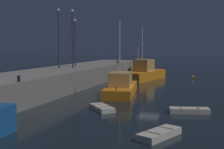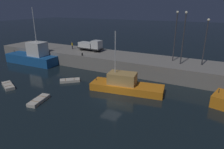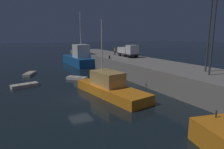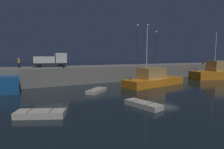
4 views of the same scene
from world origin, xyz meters
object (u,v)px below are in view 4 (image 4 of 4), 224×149
Objects in this scene: fishing_boat_white at (218,73)px; lamp_post_central at (156,45)px; rowboat_white_mid at (143,104)px; dockworker at (19,62)px; dinghy_orange_near at (97,91)px; bollard_central at (203,63)px; lamp_post_west at (137,42)px; dinghy_red_small at (41,114)px; lamp_post_east at (148,41)px; fishing_trawler_red at (153,79)px; utility_truck at (51,60)px; bollard_west at (63,66)px.

fishing_boat_white is 1.56× the size of lamp_post_central.
rowboat_white_mid is 22.20m from dockworker.
fishing_boat_white reaches higher than dinghy_orange_near.
dinghy_orange_near is at bearing -53.88° from dockworker.
fishing_boat_white is 7.28m from bollard_central.
lamp_post_west is (14.62, 11.77, 7.57)m from dinghy_orange_near.
bollard_central is (16.57, -4.29, -4.80)m from lamp_post_west.
rowboat_white_mid is 33.87m from bollard_central.
dinghy_red_small is 0.49× the size of lamp_post_central.
dinghy_orange_near is at bearing 41.96° from dinghy_red_small.
lamp_post_east is 15.95m from bollard_central.
lamp_post_central is at bearing 47.40° from fishing_trawler_red.
utility_truck is at bearing 179.15° from lamp_post_west.
dockworker is 7.58m from bollard_west.
fishing_boat_white is at bearing -51.29° from lamp_post_central.
rowboat_white_mid is at bearing -124.34° from lamp_post_west.
fishing_trawler_red is at bearing -113.11° from lamp_post_west.
dinghy_orange_near is at bearing -177.00° from fishing_boat_white.
fishing_boat_white is 37.61m from dockworker.
lamp_post_east is (1.62, -1.51, 0.00)m from lamp_post_west.
fishing_boat_white is 30.62m from bollard_west.
rowboat_white_mid is (-8.82, -8.82, -0.77)m from fishing_trawler_red.
bollard_west reaches higher than dinghy_orange_near.
lamp_post_west is 1.48× the size of utility_truck.
bollard_west is (-17.11, -4.52, -4.79)m from lamp_post_west.
dinghy_orange_near is at bearing -73.80° from utility_truck.
lamp_post_central reaches higher than fishing_trawler_red.
dinghy_red_small is at bearing -160.02° from bollard_central.
utility_truck reaches higher than bollard_west.
dockworker is at bearing 176.61° from lamp_post_east.
fishing_trawler_red is 14.13m from bollard_west.
bollard_central is (31.19, 7.48, 2.77)m from dinghy_orange_near.
utility_truck is at bearing 78.68° from dinghy_red_small.
lamp_post_west is (13.46, 19.70, 7.56)m from rowboat_white_mid.
dinghy_red_small is (-34.73, -7.92, -0.99)m from fishing_boat_white.
bollard_central is (14.95, -2.79, -4.80)m from lamp_post_east.
bollard_west is (4.72, 13.73, 2.76)m from dinghy_red_small.
dinghy_red_small is 19.25m from utility_truck.
rowboat_white_mid is at bearing -81.69° from dinghy_orange_near.
fishing_boat_white is 3.18× the size of dinghy_red_small.
fishing_trawler_red is 20.48× the size of bollard_central.
lamp_post_central is at bearing 17.85° from lamp_post_east.
dockworker is 2.77× the size of bollard_west.
fishing_boat_white reaches higher than fishing_trawler_red.
dinghy_orange_near is 20.65m from lamp_post_east.
fishing_trawler_red is 13.16m from lamp_post_east.
lamp_post_west reaches higher than bollard_central.
utility_truck reaches higher than rowboat_white_mid.
bollard_central is (3.66, 6.04, 1.76)m from fishing_boat_white.
lamp_post_central is 28.38m from dockworker.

